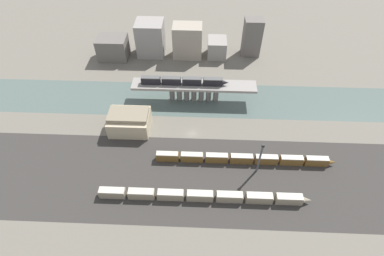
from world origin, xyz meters
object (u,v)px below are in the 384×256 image
object	(u,v)px
train_on_bridge	(184,81)
signal_tower	(260,158)
train_yard_mid	(244,159)
warehouse_building	(130,121)
train_yard_near	(203,196)

from	to	relation	value
train_on_bridge	signal_tower	size ratio (longest dim) A/B	2.56
train_yard_mid	signal_tower	size ratio (longest dim) A/B	4.50
train_yard_mid	train_on_bridge	bearing A→B (deg)	124.90
train_yard_mid	signal_tower	distance (m)	9.21
train_yard_mid	warehouse_building	bearing A→B (deg)	160.96
train_yard_near	train_on_bridge	bearing A→B (deg)	100.41
train_yard_near	train_yard_mid	distance (m)	24.59
train_on_bridge	signal_tower	bearing A→B (deg)	-53.31
warehouse_building	train_yard_near	bearing A→B (deg)	-46.31
train_yard_mid	train_yard_near	bearing A→B (deg)	-132.47
train_on_bridge	warehouse_building	world-z (taller)	train_on_bridge
train_on_bridge	train_yard_mid	bearing A→B (deg)	-55.10
train_yard_near	train_yard_mid	world-z (taller)	train_yard_mid
train_yard_mid	warehouse_building	distance (m)	53.62
train_on_bridge	train_yard_mid	size ratio (longest dim) A/B	0.57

